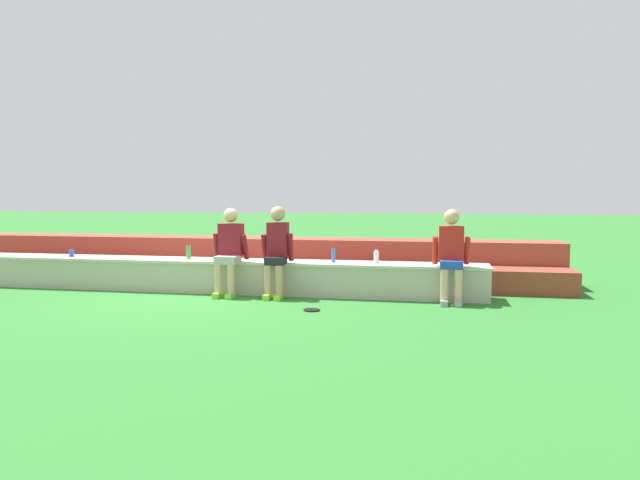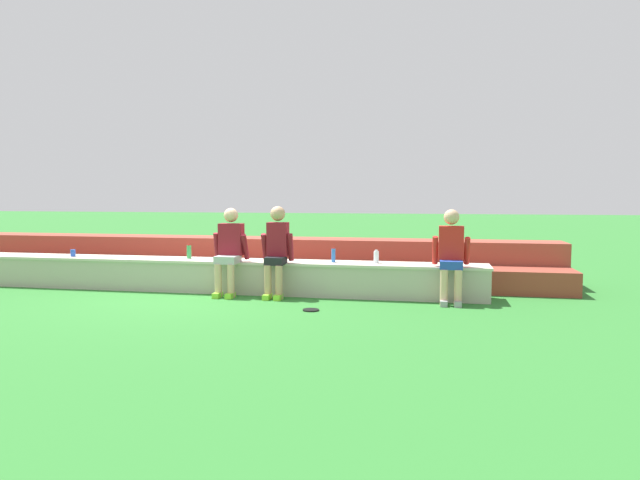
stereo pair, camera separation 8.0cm
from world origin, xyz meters
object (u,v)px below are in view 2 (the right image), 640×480
plastic_cup_right_end (73,253)px  water_bottle_mid_left (189,252)px  person_far_left (229,248)px  person_left_of_center (277,248)px  water_bottle_center_gap (376,257)px  water_bottle_mid_right (333,255)px  frisbee (311,310)px  person_center (451,252)px

plastic_cup_right_end → water_bottle_mid_left: bearing=2.8°
person_far_left → plastic_cup_right_end: size_ratio=11.45×
person_left_of_center → water_bottle_center_gap: bearing=13.3°
water_bottle_mid_right → water_bottle_center_gap: bearing=2.2°
person_left_of_center → frisbee: (0.73, -0.90, -0.74)m
person_center → water_bottle_center_gap: size_ratio=6.67×
person_far_left → water_bottle_center_gap: (2.26, 0.34, -0.12)m
person_center → plastic_cup_right_end: (-6.29, 0.24, -0.16)m
water_bottle_mid_left → frisbee: (2.34, -1.28, -0.62)m
water_bottle_mid_left → plastic_cup_right_end: size_ratio=2.01×
water_bottle_mid_left → person_left_of_center: bearing=-13.2°
person_center → plastic_cup_right_end: 6.29m
plastic_cup_right_end → frisbee: size_ratio=0.53×
person_center → frisbee: size_ratio=6.10×
person_left_of_center → water_bottle_mid_right: bearing=21.6°
person_far_left → frisbee: size_ratio=6.12×
water_bottle_mid_left → frisbee: water_bottle_mid_left is taller
person_far_left → water_bottle_mid_left: size_ratio=5.70×
water_bottle_mid_right → water_bottle_mid_left: (-2.43, 0.05, 0.00)m
person_left_of_center → plastic_cup_right_end: size_ratio=11.72×
person_far_left → person_left_of_center: person_left_of_center is taller
person_left_of_center → water_bottle_mid_right: 0.90m
person_center → frisbee: 2.22m
person_left_of_center → water_bottle_mid_right: person_left_of_center is taller
plastic_cup_right_end → frisbee: 4.60m
person_center → water_bottle_mid_left: (-4.21, 0.34, -0.11)m
person_left_of_center → water_bottle_mid_left: (-1.61, 0.38, -0.12)m
water_bottle_mid_right → water_bottle_mid_left: water_bottle_mid_left is taller
water_bottle_center_gap → plastic_cup_right_end: (-5.17, -0.08, -0.04)m
person_far_left → water_bottle_center_gap: person_far_left is taller
water_bottle_mid_right → plastic_cup_right_end: water_bottle_mid_right is taller
water_bottle_mid_right → plastic_cup_right_end: size_ratio=1.98×
person_far_left → water_bottle_mid_right: size_ratio=5.78×
person_left_of_center → frisbee: person_left_of_center is taller
person_far_left → plastic_cup_right_end: bearing=174.9°
water_bottle_mid_right → person_far_left: bearing=-168.9°
person_left_of_center → water_bottle_mid_left: person_left_of_center is taller
water_bottle_mid_left → frisbee: 2.74m
person_far_left → water_bottle_mid_left: (-0.84, 0.36, -0.10)m
water_bottle_mid_right → plastic_cup_right_end: 4.51m
water_bottle_mid_right → water_bottle_mid_left: 2.43m
person_center → water_bottle_center_gap: (-1.11, 0.32, -0.12)m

